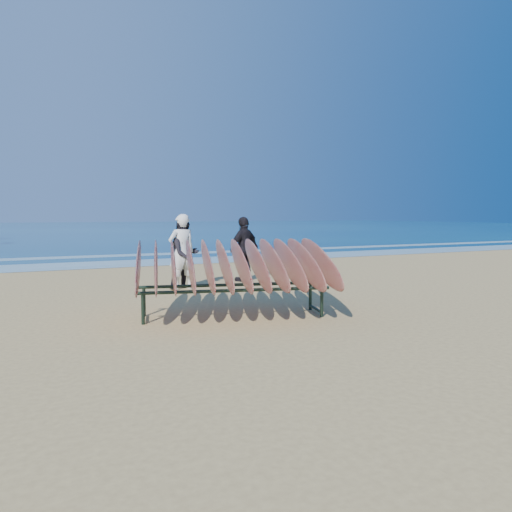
# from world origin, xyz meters

# --- Properties ---
(ground) EXTENTS (120.00, 120.00, 0.00)m
(ground) POSITION_xyz_m (0.00, 0.00, 0.00)
(ground) COLOR tan
(ground) RESTS_ON ground
(ocean) EXTENTS (160.00, 160.00, 0.00)m
(ocean) POSITION_xyz_m (0.00, 55.00, 0.01)
(ocean) COLOR navy
(ocean) RESTS_ON ground
(foam_near) EXTENTS (160.00, 160.00, 0.00)m
(foam_near) POSITION_xyz_m (0.00, 10.00, 0.01)
(foam_near) COLOR white
(foam_near) RESTS_ON ground
(foam_far) EXTENTS (160.00, 160.00, 0.00)m
(foam_far) POSITION_xyz_m (0.00, 13.50, 0.01)
(foam_far) COLOR white
(foam_far) RESTS_ON ground
(surfboard_rack) EXTENTS (3.69, 3.20, 1.44)m
(surfboard_rack) POSITION_xyz_m (-0.81, 0.04, 0.89)
(surfboard_rack) COLOR black
(surfboard_rack) RESTS_ON ground
(person_white) EXTENTS (0.68, 0.49, 1.75)m
(person_white) POSITION_xyz_m (-0.64, 3.41, 0.87)
(person_white) COLOR white
(person_white) RESTS_ON ground
(person_dark_a) EXTENTS (0.95, 0.85, 1.61)m
(person_dark_a) POSITION_xyz_m (-0.56, 3.43, 0.80)
(person_dark_a) COLOR black
(person_dark_a) RESTS_ON ground
(person_dark_b) EXTENTS (1.06, 0.75, 1.67)m
(person_dark_b) POSITION_xyz_m (1.25, 4.06, 0.84)
(person_dark_b) COLOR black
(person_dark_b) RESTS_ON ground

